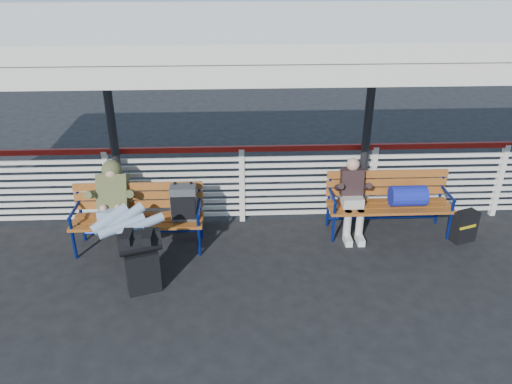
{
  "coord_description": "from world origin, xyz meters",
  "views": [
    {
      "loc": [
        -0.1,
        -4.96,
        3.84
      ],
      "look_at": [
        0.17,
        1.0,
        0.93
      ],
      "focal_mm": 35.0,
      "sensor_mm": 36.0,
      "label": 1
    }
  ],
  "objects_px": {
    "bench_right": "(396,197)",
    "companion_person": "(352,197)",
    "luggage_stack": "(141,259)",
    "suitcase_side": "(464,226)",
    "bench_left": "(154,208)",
    "traveler_man": "(121,214)"
  },
  "relations": [
    {
      "from": "bench_right",
      "to": "companion_person",
      "type": "xyz_separation_m",
      "value": [
        -0.65,
        -0.02,
        0.02
      ]
    },
    {
      "from": "luggage_stack",
      "to": "suitcase_side",
      "type": "distance_m",
      "value": 4.57
    },
    {
      "from": "luggage_stack",
      "to": "companion_person",
      "type": "height_order",
      "value": "companion_person"
    },
    {
      "from": "bench_left",
      "to": "bench_right",
      "type": "bearing_deg",
      "value": 4.17
    },
    {
      "from": "luggage_stack",
      "to": "traveler_man",
      "type": "xyz_separation_m",
      "value": [
        -0.35,
        0.69,
        0.25
      ]
    },
    {
      "from": "suitcase_side",
      "to": "traveler_man",
      "type": "bearing_deg",
      "value": 163.48
    },
    {
      "from": "bench_left",
      "to": "traveler_man",
      "type": "relative_size",
      "value": 1.1
    },
    {
      "from": "bench_left",
      "to": "suitcase_side",
      "type": "xyz_separation_m",
      "value": [
        4.43,
        -0.06,
        -0.37
      ]
    },
    {
      "from": "suitcase_side",
      "to": "bench_right",
      "type": "bearing_deg",
      "value": 141.76
    },
    {
      "from": "traveler_man",
      "to": "suitcase_side",
      "type": "distance_m",
      "value": 4.84
    },
    {
      "from": "bench_right",
      "to": "companion_person",
      "type": "distance_m",
      "value": 0.65
    },
    {
      "from": "traveler_man",
      "to": "companion_person",
      "type": "xyz_separation_m",
      "value": [
        3.21,
        0.58,
        -0.11
      ]
    },
    {
      "from": "traveler_man",
      "to": "bench_left",
      "type": "bearing_deg",
      "value": 42.01
    },
    {
      "from": "bench_left",
      "to": "suitcase_side",
      "type": "bearing_deg",
      "value": -0.79
    },
    {
      "from": "bench_left",
      "to": "suitcase_side",
      "type": "distance_m",
      "value": 4.44
    },
    {
      "from": "bench_right",
      "to": "suitcase_side",
      "type": "bearing_deg",
      "value": -18.4
    },
    {
      "from": "bench_left",
      "to": "companion_person",
      "type": "distance_m",
      "value": 2.84
    },
    {
      "from": "luggage_stack",
      "to": "companion_person",
      "type": "bearing_deg",
      "value": 5.67
    },
    {
      "from": "traveler_man",
      "to": "suitcase_side",
      "type": "xyz_separation_m",
      "value": [
        4.81,
        0.28,
        -0.47
      ]
    },
    {
      "from": "traveler_man",
      "to": "bench_right",
      "type": "bearing_deg",
      "value": 8.76
    },
    {
      "from": "bench_left",
      "to": "companion_person",
      "type": "xyz_separation_m",
      "value": [
        2.83,
        0.24,
        -0.01
      ]
    },
    {
      "from": "bench_left",
      "to": "bench_right",
      "type": "height_order",
      "value": "bench_left"
    }
  ]
}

